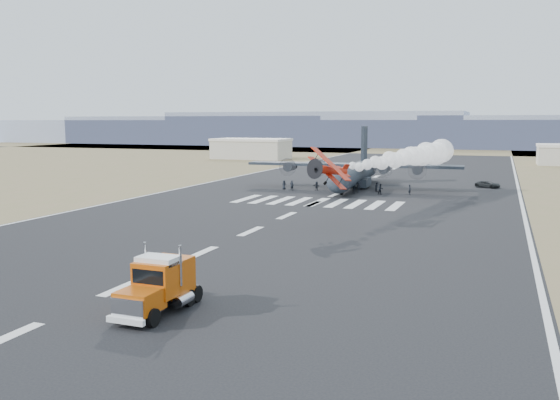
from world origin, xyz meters
The scene contains 21 objects.
ground centered at (0.00, 0.00, 0.00)m, with size 500.00×500.00×0.00m, color black.
scrub_far centered at (0.00, 230.00, 0.00)m, with size 500.00×80.00×0.00m, color olive.
runway_markings centered at (0.00, 60.00, 0.01)m, with size 60.00×260.00×0.01m, color silver, non-canonical shape.
ridge_seg_a centered at (-195.00, 260.00, 6.50)m, with size 150.00×50.00×13.00m, color gray.
ridge_seg_b centered at (-130.00, 260.00, 7.50)m, with size 150.00×50.00×15.00m, color gray.
ridge_seg_c centered at (-65.00, 260.00, 8.50)m, with size 150.00×50.00×17.00m, color gray.
ridge_seg_d centered at (0.00, 260.00, 6.50)m, with size 150.00×50.00×13.00m, color gray.
hangar_left centered at (-52.00, 145.00, 3.41)m, with size 24.50×14.50×6.70m.
semi_truck centered at (5.75, -4.38, 1.83)m, with size 2.86×8.31×3.73m.
aerobatic_biplane centered at (7.48, 29.97, 6.75)m, with size 5.69×6.14×4.97m.
smoke_trail centered at (14.54, 62.32, 7.06)m, with size 10.67×40.06×4.17m.
transport_aircraft centered at (0.58, 71.66, 2.94)m, with size 39.56×32.55×11.42m.
support_vehicle centered at (24.13, 80.38, 0.64)m, with size 2.11×4.57×1.27m, color black.
crew_a centered at (-8.96, 63.48, 0.91)m, with size 0.66×0.54×1.82m, color black.
crew_b centered at (7.26, 62.91, 0.94)m, with size 0.91×0.56×1.88m, color black.
crew_c centered at (2.98, 64.83, 0.93)m, with size 1.20×0.56×1.86m, color black.
crew_d centered at (2.67, 62.69, 0.87)m, with size 1.02×0.52×1.75m, color black.
crew_e centered at (-10.88, 64.63, 0.83)m, with size 0.81×0.50×1.65m, color black.
crew_f centered at (-4.73, 64.93, 0.81)m, with size 1.50×0.49×1.62m, color black.
crew_g centered at (11.95, 64.53, 0.85)m, with size 0.62×0.51×1.71m, color black.
crew_h centered at (5.82, 66.86, 0.83)m, with size 0.80×0.50×1.65m, color black.
Camera 1 is at (26.31, -36.81, 12.41)m, focal length 38.00 mm.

